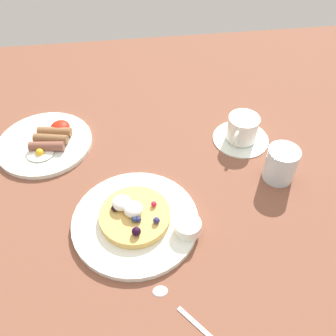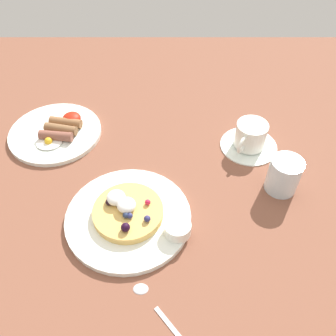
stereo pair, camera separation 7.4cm
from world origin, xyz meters
The scene contains 10 objects.
ground_plane centered at (0.00, 0.00, -0.01)m, with size 2.10×1.37×0.03m, color brown.
pancake_plate centered at (-0.07, -0.12, 0.01)m, with size 0.26×0.26×0.01m, color white.
pancake_with_berries centered at (-0.07, -0.11, 0.03)m, with size 0.15×0.15×0.04m.
syrup_ramekin centered at (0.04, -0.16, 0.03)m, with size 0.05×0.05×0.03m.
breakfast_plate centered at (-0.28, 0.15, 0.01)m, with size 0.24×0.24×0.01m, color white.
fried_breakfast centered at (-0.26, 0.15, 0.02)m, with size 0.11×0.14×0.03m.
coffee_saucer centered at (0.22, 0.11, 0.00)m, with size 0.14×0.14×0.01m, color white.
coffee_cup centered at (0.22, 0.11, 0.04)m, with size 0.08×0.10×0.06m.
teaspoon centered at (-0.01, -0.30, 0.00)m, with size 0.10×0.12×0.01m.
water_glass centered at (0.27, -0.03, 0.04)m, with size 0.07×0.07×0.08m, color silver.
Camera 1 is at (-0.06, -0.56, 0.64)m, focal length 38.86 mm.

